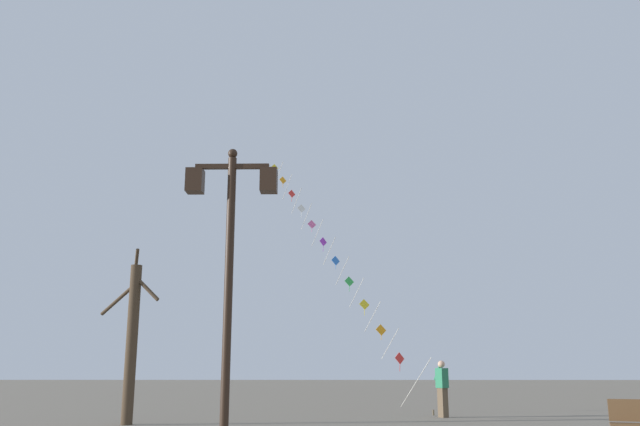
# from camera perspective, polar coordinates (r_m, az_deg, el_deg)

# --- Properties ---
(ground_plane) EXTENTS (160.00, 160.00, 0.00)m
(ground_plane) POSITION_cam_1_polar(r_m,az_deg,el_deg) (21.76, 3.07, -17.10)
(ground_plane) COLOR #756B5B
(twin_lantern_lamp_post) EXTENTS (1.52, 0.28, 5.07)m
(twin_lantern_lamp_post) POSITION_cam_1_polar(r_m,az_deg,el_deg) (10.95, -7.76, -2.28)
(twin_lantern_lamp_post) COLOR black
(twin_lantern_lamp_post) RESTS_ON ground_plane
(kite_train) EXTENTS (6.62, 13.10, 12.62)m
(kite_train) POSITION_cam_1_polar(r_m,az_deg,el_deg) (29.50, 0.80, -3.31)
(kite_train) COLOR brown
(kite_train) RESTS_ON ground_plane
(kite_flyer) EXTENTS (0.40, 0.62, 1.71)m
(kite_flyer) POSITION_cam_1_polar(r_m,az_deg,el_deg) (21.58, 10.48, -14.54)
(kite_flyer) COLOR brown
(kite_flyer) RESTS_ON ground_plane
(bare_tree) EXTENTS (1.89, 1.19, 4.77)m
(bare_tree) POSITION_cam_1_polar(r_m,az_deg,el_deg) (19.15, -15.91, -10.32)
(bare_tree) COLOR #423323
(bare_tree) RESTS_ON ground_plane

